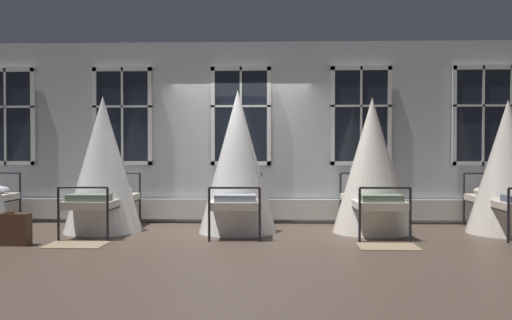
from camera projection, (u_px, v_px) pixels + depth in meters
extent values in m
plane|color=#4C3D33|center=(236.00, 233.00, 8.59)|extent=(25.17, 25.17, 0.00)
cube|color=silver|center=(241.00, 133.00, 9.87)|extent=(13.58, 0.10, 3.24)
cube|color=black|center=(6.00, 117.00, 9.89)|extent=(1.07, 0.02, 1.75)
cube|color=silver|center=(6.00, 163.00, 9.91)|extent=(1.07, 0.06, 0.07)
cube|color=silver|center=(5.00, 70.00, 9.87)|extent=(1.07, 0.06, 0.07)
cube|color=silver|center=(33.00, 116.00, 9.87)|extent=(0.07, 0.06, 1.75)
cube|color=silver|center=(6.00, 117.00, 9.89)|extent=(0.04, 0.06, 1.75)
cube|color=silver|center=(5.00, 107.00, 9.89)|extent=(1.07, 0.06, 0.04)
cube|color=black|center=(122.00, 116.00, 9.82)|extent=(1.07, 0.02, 1.75)
cube|color=silver|center=(123.00, 163.00, 9.84)|extent=(1.07, 0.06, 0.07)
cube|color=silver|center=(122.00, 69.00, 9.80)|extent=(1.07, 0.06, 0.07)
cube|color=silver|center=(95.00, 116.00, 9.84)|extent=(0.07, 0.06, 1.75)
cube|color=silver|center=(150.00, 116.00, 9.80)|extent=(0.07, 0.06, 1.75)
cube|color=silver|center=(122.00, 116.00, 9.82)|extent=(0.04, 0.06, 1.75)
cube|color=silver|center=(122.00, 107.00, 9.82)|extent=(1.07, 0.06, 0.04)
cube|color=black|center=(241.00, 116.00, 9.75)|extent=(1.07, 0.02, 1.75)
cube|color=silver|center=(241.00, 163.00, 9.77)|extent=(1.07, 0.06, 0.07)
cube|color=silver|center=(241.00, 69.00, 9.73)|extent=(1.07, 0.06, 0.07)
cube|color=silver|center=(213.00, 116.00, 9.77)|extent=(0.07, 0.06, 1.75)
cube|color=silver|center=(269.00, 116.00, 9.73)|extent=(0.07, 0.06, 1.75)
cube|color=silver|center=(241.00, 116.00, 9.75)|extent=(0.04, 0.06, 1.75)
cube|color=silver|center=(241.00, 106.00, 9.75)|extent=(1.07, 0.06, 0.04)
cube|color=black|center=(361.00, 116.00, 9.68)|extent=(1.07, 0.02, 1.75)
cube|color=silver|center=(361.00, 163.00, 9.70)|extent=(1.07, 0.06, 0.07)
cube|color=silver|center=(361.00, 68.00, 9.66)|extent=(1.07, 0.06, 0.07)
cube|color=silver|center=(333.00, 116.00, 9.70)|extent=(0.07, 0.06, 1.75)
cube|color=silver|center=(390.00, 116.00, 9.66)|extent=(0.07, 0.06, 1.75)
cube|color=silver|center=(361.00, 116.00, 9.68)|extent=(0.04, 0.06, 1.75)
cube|color=silver|center=(361.00, 106.00, 9.68)|extent=(1.07, 0.06, 0.04)
cube|color=black|center=(483.00, 116.00, 9.61)|extent=(1.07, 0.02, 1.75)
cube|color=silver|center=(483.00, 163.00, 9.63)|extent=(1.07, 0.06, 0.07)
cube|color=silver|center=(483.00, 68.00, 9.59)|extent=(1.07, 0.06, 0.07)
cube|color=silver|center=(454.00, 116.00, 9.63)|extent=(0.07, 0.06, 1.75)
cube|color=silver|center=(512.00, 116.00, 9.59)|extent=(0.07, 0.06, 1.75)
cube|color=silver|center=(483.00, 116.00, 9.61)|extent=(0.04, 0.06, 1.75)
cube|color=silver|center=(483.00, 106.00, 9.61)|extent=(1.07, 0.06, 0.04)
cube|color=silver|center=(241.00, 209.00, 9.76)|extent=(9.13, 0.10, 0.36)
cylinder|color=black|center=(20.00, 198.00, 9.72)|extent=(0.04, 0.04, 0.90)
cylinder|color=black|center=(0.00, 173.00, 9.73)|extent=(0.72, 0.05, 0.03)
cylinder|color=black|center=(100.00, 198.00, 9.72)|extent=(0.04, 0.04, 0.90)
cylinder|color=black|center=(140.00, 198.00, 9.68)|extent=(0.04, 0.04, 0.90)
cylinder|color=black|center=(58.00, 214.00, 7.90)|extent=(0.04, 0.04, 0.77)
cylinder|color=black|center=(108.00, 214.00, 7.87)|extent=(0.04, 0.04, 0.77)
cylinder|color=black|center=(81.00, 204.00, 8.81)|extent=(0.05, 1.82, 0.03)
cylinder|color=black|center=(125.00, 204.00, 8.78)|extent=(0.05, 1.82, 0.03)
cylinder|color=black|center=(120.00, 173.00, 9.69)|extent=(0.72, 0.04, 0.03)
cylinder|color=black|center=(83.00, 187.00, 7.88)|extent=(0.72, 0.04, 0.03)
cube|color=#B7B2A3|center=(103.00, 201.00, 8.79)|extent=(0.76, 1.84, 0.11)
ellipsoid|color=silver|center=(116.00, 190.00, 9.46)|extent=(0.57, 0.41, 0.14)
cube|color=slate|center=(89.00, 198.00, 8.14)|extent=(0.61, 0.37, 0.10)
cone|color=white|center=(103.00, 164.00, 8.78)|extent=(1.24, 1.24, 2.18)
cylinder|color=black|center=(220.00, 199.00, 9.63)|extent=(0.04, 0.04, 0.90)
cylinder|color=black|center=(261.00, 199.00, 9.62)|extent=(0.04, 0.04, 0.90)
cylinder|color=black|center=(209.00, 215.00, 7.82)|extent=(0.04, 0.04, 0.77)
cylinder|color=black|center=(260.00, 215.00, 7.80)|extent=(0.04, 0.04, 0.77)
cylinder|color=black|center=(215.00, 205.00, 8.72)|extent=(0.06, 1.82, 0.03)
cylinder|color=black|center=(260.00, 205.00, 8.71)|extent=(0.06, 1.82, 0.03)
cylinder|color=black|center=(241.00, 173.00, 9.61)|extent=(0.72, 0.04, 0.03)
cylinder|color=black|center=(234.00, 188.00, 7.80)|extent=(0.72, 0.04, 0.03)
cube|color=silver|center=(238.00, 201.00, 8.71)|extent=(0.76, 1.85, 0.11)
ellipsoid|color=silver|center=(240.00, 190.00, 9.38)|extent=(0.57, 0.41, 0.14)
cube|color=#8C939E|center=(235.00, 198.00, 8.06)|extent=(0.61, 0.37, 0.10)
cone|color=white|center=(238.00, 161.00, 8.70)|extent=(1.24, 1.24, 2.26)
cylinder|color=black|center=(341.00, 199.00, 9.61)|extent=(0.04, 0.04, 0.90)
cylinder|color=black|center=(382.00, 199.00, 9.61)|extent=(0.04, 0.04, 0.90)
cylinder|color=black|center=(360.00, 215.00, 7.79)|extent=(0.04, 0.04, 0.77)
cylinder|color=black|center=(410.00, 215.00, 7.79)|extent=(0.04, 0.04, 0.77)
cylinder|color=black|center=(349.00, 205.00, 8.70)|extent=(0.08, 1.82, 0.03)
cylinder|color=black|center=(394.00, 205.00, 8.70)|extent=(0.08, 1.82, 0.03)
cylinder|color=black|center=(361.00, 173.00, 9.60)|extent=(0.72, 0.05, 0.03)
cylinder|color=black|center=(385.00, 188.00, 7.79)|extent=(0.72, 0.05, 0.03)
cube|color=silver|center=(372.00, 201.00, 8.70)|extent=(0.79, 1.86, 0.11)
ellipsoid|color=#B7B2A3|center=(364.00, 190.00, 9.36)|extent=(0.57, 0.42, 0.14)
cube|color=slate|center=(381.00, 198.00, 8.05)|extent=(0.61, 0.38, 0.10)
cone|color=silver|center=(372.00, 165.00, 8.69)|extent=(1.24, 1.24, 2.14)
cylinder|color=black|center=(464.00, 199.00, 9.50)|extent=(0.04, 0.04, 0.90)
cylinder|color=black|center=(506.00, 199.00, 9.47)|extent=(0.04, 0.04, 0.90)
cylinder|color=black|center=(508.00, 216.00, 7.69)|extent=(0.04, 0.04, 0.77)
cylinder|color=black|center=(484.00, 205.00, 8.59)|extent=(0.04, 1.82, 0.03)
cylinder|color=black|center=(485.00, 173.00, 9.48)|extent=(0.72, 0.03, 0.03)
cube|color=beige|center=(507.00, 202.00, 8.58)|extent=(0.75, 1.84, 0.11)
ellipsoid|color=#B7B2A3|center=(490.00, 191.00, 9.24)|extent=(0.56, 0.40, 0.14)
cone|color=silver|center=(507.00, 167.00, 8.57)|extent=(1.24, 1.24, 2.10)
cube|color=#8E7A5B|center=(76.00, 245.00, 7.52)|extent=(0.80, 0.56, 0.01)
cube|color=#8E7A5B|center=(388.00, 247.00, 7.38)|extent=(0.81, 0.57, 0.01)
cube|color=#472D1E|center=(9.00, 229.00, 7.52)|extent=(0.57, 0.23, 0.44)
cube|color=tan|center=(13.00, 228.00, 7.63)|extent=(0.50, 0.04, 0.03)
torus|color=#472D1E|center=(9.00, 212.00, 7.52)|extent=(0.15, 0.15, 0.02)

